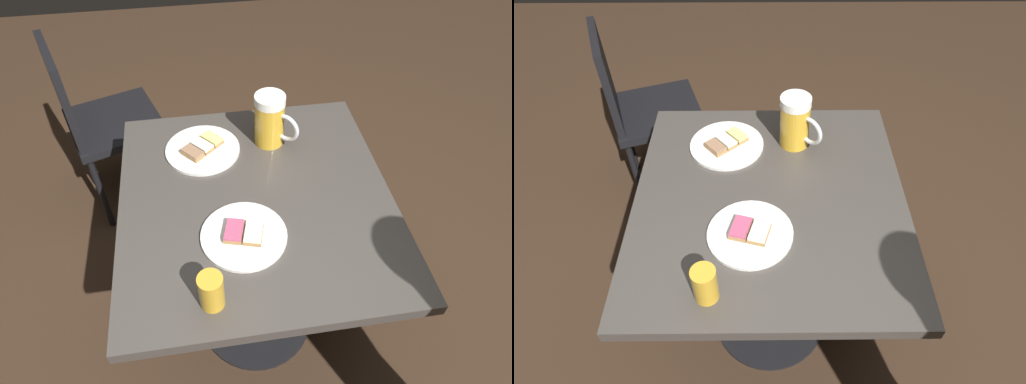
% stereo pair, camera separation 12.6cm
% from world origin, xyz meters
% --- Properties ---
extents(ground_plane, '(6.00, 6.00, 0.00)m').
position_xyz_m(ground_plane, '(0.00, 0.00, 0.00)').
color(ground_plane, '#382619').
extents(cafe_table, '(0.78, 0.83, 0.73)m').
position_xyz_m(cafe_table, '(0.00, 0.00, 0.58)').
color(cafe_table, black).
rests_on(cafe_table, ground_plane).
extents(plate_near, '(0.24, 0.24, 0.03)m').
position_xyz_m(plate_near, '(-0.14, 0.22, 0.73)').
color(plate_near, white).
rests_on(plate_near, cafe_table).
extents(plate_far, '(0.23, 0.23, 0.03)m').
position_xyz_m(plate_far, '(-0.05, -0.14, 0.73)').
color(plate_far, white).
rests_on(plate_far, cafe_table).
extents(beer_mug, '(0.13, 0.13, 0.17)m').
position_xyz_m(beer_mug, '(0.08, 0.24, 0.81)').
color(beer_mug, gold).
rests_on(beer_mug, cafe_table).
extents(beer_glass_small, '(0.06, 0.06, 0.10)m').
position_xyz_m(beer_glass_small, '(-0.15, -0.32, 0.78)').
color(beer_glass_small, gold).
rests_on(beer_glass_small, cafe_table).
extents(cafe_chair, '(0.48, 0.48, 0.85)m').
position_xyz_m(cafe_chair, '(-0.57, 0.77, 0.50)').
color(cafe_chair, black).
rests_on(cafe_chair, ground_plane).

